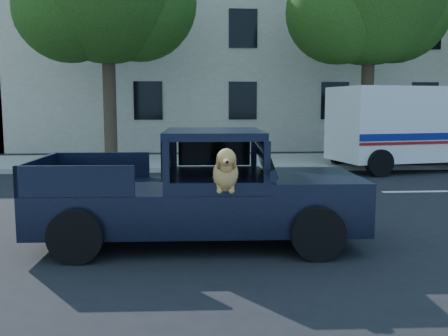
# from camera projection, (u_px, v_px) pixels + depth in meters

# --- Properties ---
(ground) EXTENTS (120.00, 120.00, 0.00)m
(ground) POSITION_uv_depth(u_px,v_px,m) (272.00, 232.00, 8.09)
(ground) COLOR black
(ground) RESTS_ON ground
(far_sidewalk) EXTENTS (60.00, 4.00, 0.15)m
(far_sidewalk) POSITION_uv_depth(u_px,v_px,m) (227.00, 162.00, 17.18)
(far_sidewalk) COLOR gray
(far_sidewalk) RESTS_ON ground
(lane_stripes) EXTENTS (21.60, 0.14, 0.01)m
(lane_stripes) POSITION_uv_depth(u_px,v_px,m) (332.00, 193.00, 11.60)
(lane_stripes) COLOR silver
(lane_stripes) RESTS_ON ground
(building_main) EXTENTS (26.00, 6.00, 9.00)m
(building_main) POSITION_uv_depth(u_px,v_px,m) (277.00, 53.00, 24.06)
(building_main) COLOR beige
(building_main) RESTS_ON ground
(pickup_truck) EXTENTS (4.75, 2.47, 1.68)m
(pickup_truck) POSITION_uv_depth(u_px,v_px,m) (193.00, 205.00, 7.37)
(pickup_truck) COLOR black
(pickup_truck) RESTS_ON ground
(mail_truck) EXTENTS (5.03, 3.17, 2.57)m
(mail_truck) POSITION_uv_depth(u_px,v_px,m) (405.00, 134.00, 15.50)
(mail_truck) COLOR silver
(mail_truck) RESTS_ON ground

